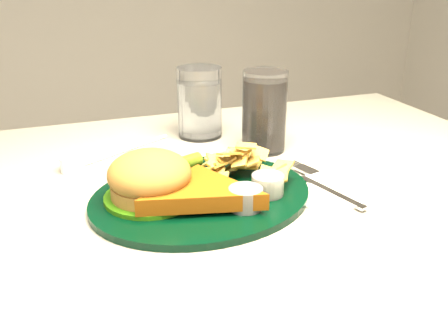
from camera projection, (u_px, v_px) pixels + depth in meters
The scene contains 6 objects.
dinner_plate at pixel (202, 176), 0.71m from camera, with size 0.33×0.27×0.07m, color black, non-canonical shape.
water_glass at pixel (200, 102), 0.96m from camera, with size 0.09×0.09×0.13m, color white.
cola_glass at pixel (264, 111), 0.89m from camera, with size 0.08×0.08×0.15m, color black.
fork_napkin at pixel (327, 189), 0.74m from camera, with size 0.13×0.17×0.01m, color white, non-canonical shape.
ramekin at pixel (72, 164), 0.82m from camera, with size 0.04×0.04×0.02m, color white.
wrapped_straw at pixel (127, 149), 0.91m from camera, with size 0.19×0.07×0.01m, color white, non-canonical shape.
Camera 1 is at (-0.20, -0.66, 1.07)m, focal length 40.00 mm.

